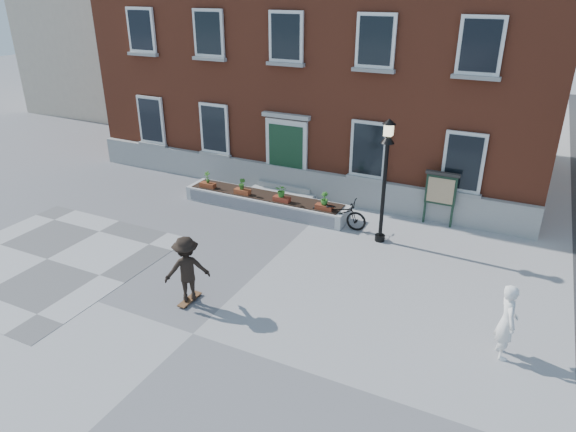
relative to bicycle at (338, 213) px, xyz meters
The scene contains 10 objects.
ground 7.00m from the bicycle, 97.44° to the right, with size 100.00×100.00×0.00m, color #97989A.
checker_patch 9.11m from the bicycle, 139.38° to the right, with size 6.00×6.00×0.01m, color #5B5B5E.
distant_building 23.75m from the bicycle, 145.33° to the left, with size 10.00×12.00×13.00m, color beige.
bicycle is the anchor object (origin of this frame).
bystander 7.21m from the bicycle, 38.92° to the right, with size 0.64×0.42×1.77m, color white.
brick_building 9.58m from the bicycle, 112.38° to the left, with size 18.40×10.85×12.60m.
planter_assembly 2.91m from the bicycle, behind, with size 6.20×1.12×1.15m.
lamp_post 2.59m from the bicycle, 12.56° to the right, with size 0.40×0.40×3.93m.
notice_board 3.48m from the bicycle, 29.48° to the left, with size 1.10×0.16×1.87m.
skateboarder 6.13m from the bicycle, 106.88° to the right, with size 1.28×1.25×1.83m.
Camera 1 is at (6.33, -7.78, 7.44)m, focal length 32.00 mm.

